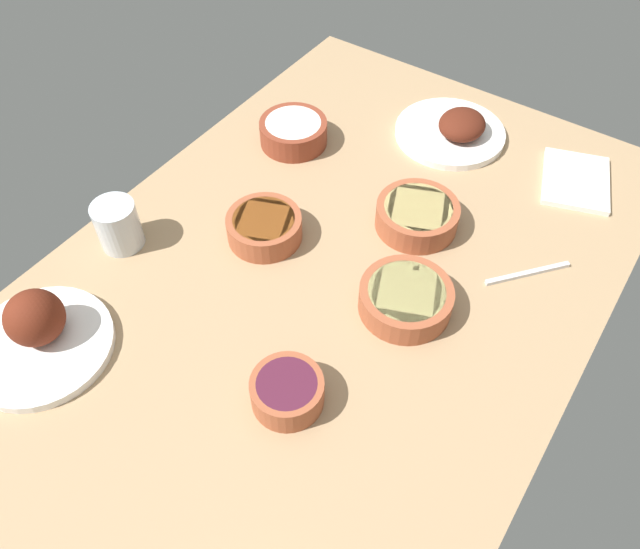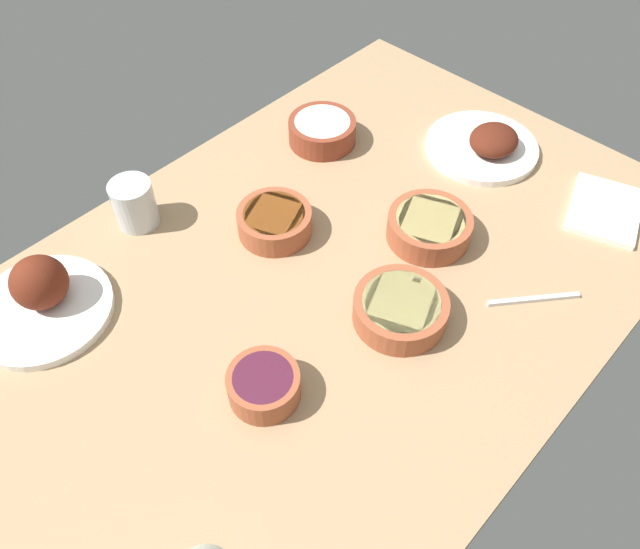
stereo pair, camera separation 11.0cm
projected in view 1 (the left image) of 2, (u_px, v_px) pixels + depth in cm
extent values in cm
cube|color=tan|center=(320.00, 289.00, 112.87)|extent=(140.00, 90.00, 4.00)
cylinder|color=white|center=(452.00, 134.00, 136.97)|extent=(23.90, 23.90, 1.60)
ellipsoid|color=#511E11|center=(462.00, 125.00, 133.83)|extent=(10.82, 9.78, 5.20)
cylinder|color=white|center=(41.00, 346.00, 101.72)|extent=(23.57, 23.57, 1.60)
ellipsoid|color=#602314|center=(35.00, 318.00, 99.05)|extent=(9.42, 9.19, 9.33)
cylinder|color=brown|center=(293.00, 132.00, 134.28)|extent=(14.47, 14.47, 5.28)
cylinder|color=white|center=(293.00, 124.00, 132.63)|extent=(11.86, 11.86, 1.00)
cylinder|color=#A35133|center=(287.00, 392.00, 94.43)|extent=(11.25, 11.25, 5.07)
cylinder|color=#4C192D|center=(287.00, 385.00, 92.86)|extent=(9.23, 9.23, 1.00)
cylinder|color=#A35133|center=(417.00, 216.00, 118.31)|extent=(15.66, 15.66, 5.05)
cylinder|color=#D6BC70|center=(418.00, 208.00, 116.75)|extent=(12.84, 12.84, 1.00)
cylinder|color=#A35133|center=(264.00, 227.00, 116.45)|extent=(14.06, 14.06, 4.93)
cylinder|color=brown|center=(264.00, 220.00, 114.94)|extent=(11.53, 11.53, 1.00)
cylinder|color=#A35133|center=(406.00, 299.00, 105.83)|extent=(15.94, 15.94, 4.81)
cylinder|color=#DBCC7A|center=(407.00, 292.00, 104.37)|extent=(13.07, 13.07, 1.00)
cylinder|color=silver|center=(118.00, 225.00, 113.82)|extent=(7.98, 7.98, 9.27)
cube|color=white|center=(576.00, 180.00, 127.52)|extent=(20.19, 17.73, 1.20)
cube|color=silver|center=(528.00, 273.00, 112.04)|extent=(13.16, 11.15, 0.80)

